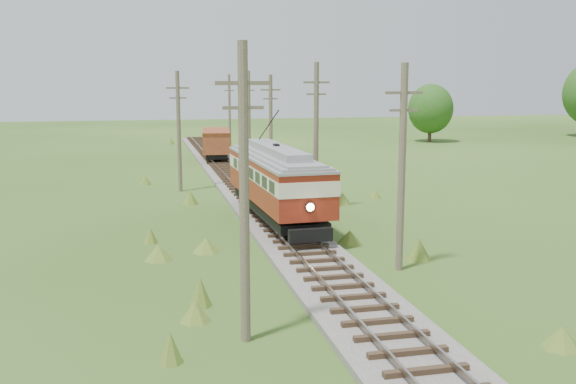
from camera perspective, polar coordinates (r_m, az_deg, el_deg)
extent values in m
cube|color=#605B54|center=(41.76, -2.86, -0.88)|extent=(3.60, 96.00, 0.25)
cube|color=#726659|center=(41.58, -3.84, -0.43)|extent=(0.08, 96.00, 0.17)
cube|color=#726659|center=(41.83, -1.90, -0.35)|extent=(0.08, 96.00, 0.17)
cube|color=#2D2116|center=(41.73, -2.87, -0.60)|extent=(2.40, 96.00, 0.16)
cube|color=black|center=(35.30, -1.03, -1.35)|extent=(2.93, 11.52, 0.47)
cube|color=maroon|center=(35.11, -1.04, 0.31)|extent=(3.40, 12.53, 1.14)
cube|color=beige|center=(34.97, -1.04, 1.81)|extent=(3.43, 12.59, 0.72)
cube|color=black|center=(34.97, -1.04, 1.81)|extent=(3.44, 12.03, 0.57)
cube|color=maroon|center=(34.90, -1.05, 2.65)|extent=(3.40, 12.53, 0.31)
cube|color=gray|center=(34.86, -1.05, 3.21)|extent=(3.46, 12.65, 0.39)
cube|color=gray|center=(34.82, -1.05, 3.79)|extent=(1.68, 9.36, 0.41)
sphere|color=#FFF2BF|center=(29.12, 1.99, -1.36)|extent=(0.37, 0.37, 0.37)
cylinder|color=black|center=(36.53, -1.77, 5.90)|extent=(0.26, 4.82, 2.00)
cylinder|color=black|center=(30.67, -0.29, -3.16)|extent=(0.16, 0.83, 0.83)
cylinder|color=black|center=(31.09, 2.48, -2.98)|extent=(0.16, 0.83, 0.83)
cylinder|color=black|center=(39.65, -3.78, -0.21)|extent=(0.16, 0.83, 0.83)
cylinder|color=black|center=(39.97, -1.60, -0.11)|extent=(0.16, 0.83, 0.83)
cube|color=black|center=(63.66, -6.39, 3.46)|extent=(2.71, 7.14, 0.48)
cube|color=maroon|center=(63.53, -6.41, 4.55)|extent=(3.29, 7.96, 1.94)
cube|color=maroon|center=(63.45, -6.43, 5.46)|extent=(3.35, 8.12, 0.12)
cylinder|color=black|center=(61.34, -7.04, 3.26)|extent=(0.19, 0.78, 0.77)
cylinder|color=black|center=(61.35, -5.69, 3.28)|extent=(0.19, 0.78, 0.77)
cylinder|color=black|center=(65.96, -7.05, 3.71)|extent=(0.19, 0.78, 0.77)
cylinder|color=black|center=(65.97, -5.79, 3.74)|extent=(0.19, 0.78, 0.77)
cone|color=gray|center=(54.28, -1.66, 2.15)|extent=(3.36, 3.36, 1.26)
cone|color=gray|center=(53.47, -0.56, 1.75)|extent=(1.89, 1.89, 0.74)
cylinder|color=brown|center=(26.78, 10.08, 2.03)|extent=(0.30, 0.30, 8.60)
cube|color=brown|center=(26.54, 10.29, 8.68)|extent=(1.60, 0.12, 0.12)
cube|color=brown|center=(26.56, 10.24, 7.17)|extent=(1.20, 0.10, 0.10)
cylinder|color=brown|center=(38.96, 2.51, 4.85)|extent=(0.30, 0.30, 9.00)
cube|color=brown|center=(38.81, 2.55, 9.71)|extent=(1.60, 0.12, 0.12)
cube|color=brown|center=(38.82, 2.54, 8.68)|extent=(1.20, 0.10, 0.10)
cylinder|color=brown|center=(51.55, -1.55, 5.73)|extent=(0.30, 0.30, 8.40)
cube|color=brown|center=(51.43, -1.56, 9.07)|extent=(1.60, 0.12, 0.12)
cube|color=brown|center=(51.44, -1.56, 8.29)|extent=(1.20, 0.10, 0.10)
cylinder|color=brown|center=(64.38, -3.48, 6.75)|extent=(0.30, 0.30, 8.90)
cube|color=brown|center=(64.29, -3.51, 9.64)|extent=(1.60, 0.12, 0.12)
cube|color=brown|center=(64.29, -3.50, 9.02)|extent=(1.20, 0.10, 0.10)
cylinder|color=brown|center=(77.20, -5.22, 7.15)|extent=(0.30, 0.30, 8.70)
cube|color=brown|center=(77.12, -5.25, 9.49)|extent=(1.60, 0.12, 0.12)
cube|color=brown|center=(77.12, -5.25, 8.97)|extent=(1.20, 0.10, 0.10)
cylinder|color=brown|center=(18.95, -3.92, -0.39)|extent=(0.30, 0.30, 9.00)
cube|color=brown|center=(18.65, -4.04, 9.63)|extent=(1.60, 0.12, 0.12)
cube|color=brown|center=(18.67, -4.01, 7.49)|extent=(1.20, 0.10, 0.10)
cylinder|color=brown|center=(46.64, -9.68, 5.29)|extent=(0.30, 0.30, 8.60)
cube|color=brown|center=(46.50, -9.79, 9.10)|extent=(1.60, 0.12, 0.12)
cube|color=brown|center=(46.51, -9.76, 8.24)|extent=(1.20, 0.10, 0.10)
cylinder|color=#38281C|center=(87.00, 12.48, 5.22)|extent=(0.50, 0.50, 2.52)
ellipsoid|color=#275018|center=(86.82, 12.55, 7.24)|extent=(5.88, 5.88, 6.47)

